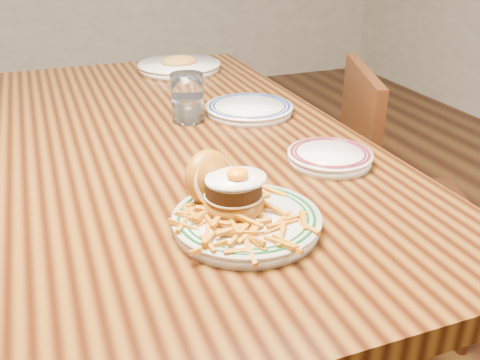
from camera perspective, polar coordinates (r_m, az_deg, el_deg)
name	(u,v)px	position (r m, az deg, el deg)	size (l,w,h in m)	color
table	(178,167)	(1.37, -6.59, 1.38)	(0.85, 1.60, 0.75)	black
chair_right	(389,198)	(1.71, 15.62, -1.82)	(0.52, 0.52, 0.86)	#3D1E0C
main_plate	(240,208)	(0.92, 0.03, -3.04)	(0.26, 0.27, 0.12)	silver
side_plate	(330,156)	(1.18, 9.56, 2.52)	(0.18, 0.18, 0.03)	silver
rear_plate	(249,108)	(1.47, 1.00, 7.64)	(0.24, 0.24, 0.03)	silver
water_glass	(188,101)	(1.41, -5.62, 8.43)	(0.08, 0.08, 0.13)	white
far_plate	(179,66)	(1.93, -6.48, 12.01)	(0.29, 0.29, 0.05)	silver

